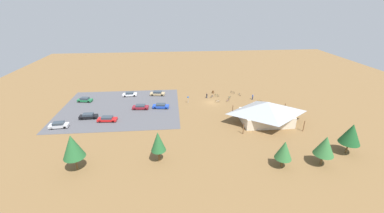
% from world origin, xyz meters
% --- Properties ---
extents(ground, '(160.00, 160.00, 0.00)m').
position_xyz_m(ground, '(0.00, 0.00, 0.00)').
color(ground, brown).
rests_on(ground, ground).
extents(parking_lot_asphalt, '(33.16, 28.06, 0.05)m').
position_xyz_m(parking_lot_asphalt, '(26.82, 1.59, 0.03)').
color(parking_lot_asphalt, '#4C4C51').
rests_on(parking_lot_asphalt, ground).
extents(bike_pavilion, '(14.92, 10.78, 5.63)m').
position_xyz_m(bike_pavilion, '(-11.32, 14.03, 3.18)').
color(bike_pavilion, beige).
rests_on(bike_pavilion, ground).
extents(trash_bin, '(0.60, 0.60, 0.90)m').
position_xyz_m(trash_bin, '(-1.61, -7.90, 0.45)').
color(trash_bin, brown).
rests_on(trash_bin, ground).
extents(lot_sign, '(0.56, 0.08, 2.20)m').
position_xyz_m(lot_sign, '(7.25, -0.27, 1.41)').
color(lot_sign, '#99999E').
rests_on(lot_sign, ground).
extents(pine_west, '(2.82, 2.82, 6.28)m').
position_xyz_m(pine_west, '(14.88, 27.83, 4.29)').
color(pine_west, brown).
rests_on(pine_west, ground).
extents(pine_east, '(3.63, 3.63, 6.03)m').
position_xyz_m(pine_east, '(-15.49, 31.66, 4.14)').
color(pine_east, brown).
rests_on(pine_east, ground).
extents(pine_midwest, '(3.81, 3.81, 7.16)m').
position_xyz_m(pine_midwest, '(29.73, 29.12, 4.93)').
color(pine_midwest, brown).
rests_on(pine_midwest, ground).
extents(pine_center, '(3.97, 3.97, 6.57)m').
position_xyz_m(pine_center, '(-22.72, 28.53, 4.48)').
color(pine_center, brown).
rests_on(pine_center, ground).
extents(pine_mideast, '(3.09, 3.09, 5.43)m').
position_xyz_m(pine_mideast, '(-7.83, 31.65, 3.64)').
color(pine_mideast, brown).
rests_on(pine_mideast, ground).
extents(bicycle_green_trailside, '(1.47, 0.95, 0.83)m').
position_xyz_m(bicycle_green_trailside, '(-2.30, -4.86, 0.37)').
color(bicycle_green_trailside, black).
rests_on(bicycle_green_trailside, ground).
extents(bicycle_black_lone_west, '(1.24, 1.23, 0.86)m').
position_xyz_m(bicycle_black_lone_west, '(-8.03, -7.10, 0.37)').
color(bicycle_black_lone_west, black).
rests_on(bicycle_black_lone_west, ground).
extents(bicycle_teal_yard_right, '(1.19, 1.30, 0.84)m').
position_xyz_m(bicycle_teal_yard_right, '(-5.97, -2.69, 0.37)').
color(bicycle_teal_yard_right, black).
rests_on(bicycle_teal_yard_right, ground).
extents(bicycle_yellow_edge_north, '(1.23, 1.34, 0.86)m').
position_xyz_m(bicycle_yellow_edge_north, '(-14.36, 1.28, 0.38)').
color(bicycle_yellow_edge_north, black).
rests_on(bicycle_yellow_edge_north, ground).
extents(bicycle_purple_back_row, '(1.34, 1.06, 0.77)m').
position_xyz_m(bicycle_purple_back_row, '(-4.92, -0.37, 0.35)').
color(bicycle_purple_back_row, black).
rests_on(bicycle_purple_back_row, ground).
extents(bicycle_red_front_row, '(1.71, 0.55, 0.78)m').
position_xyz_m(bicycle_red_front_row, '(-12.85, 4.59, 0.35)').
color(bicycle_red_front_row, black).
rests_on(bicycle_red_front_row, ground).
extents(bicycle_silver_lone_east, '(0.55, 1.59, 0.83)m').
position_xyz_m(bicycle_silver_lone_east, '(-9.84, -5.11, 0.35)').
color(bicycle_silver_lone_east, black).
rests_on(bicycle_silver_lone_east, ground).
extents(bicycle_orange_yard_center, '(1.22, 1.19, 0.83)m').
position_xyz_m(bicycle_orange_yard_center, '(-17.03, 3.89, 0.36)').
color(bicycle_orange_yard_center, black).
rests_on(bicycle_orange_yard_center, ground).
extents(bicycle_blue_yard_left, '(1.11, 1.24, 0.77)m').
position_xyz_m(bicycle_blue_yard_left, '(-0.60, -4.14, 0.35)').
color(bicycle_blue_yard_left, black).
rests_on(bicycle_blue_yard_left, ground).
extents(bicycle_white_edge_south, '(1.60, 0.49, 0.83)m').
position_xyz_m(bicycle_white_edge_south, '(-1.72, -0.04, 0.36)').
color(bicycle_white_edge_south, black).
rests_on(bicycle_white_edge_south, ground).
extents(car_maroon_end_stall, '(4.62, 2.10, 1.32)m').
position_xyz_m(car_maroon_end_stall, '(20.98, 3.06, 0.72)').
color(car_maroon_end_stall, maroon).
rests_on(car_maroon_end_stall, parking_lot_asphalt).
extents(car_blue_front_row, '(4.80, 2.39, 1.34)m').
position_xyz_m(car_blue_front_row, '(15.29, 2.90, 0.72)').
color(car_blue_front_row, '#1E42B2').
rests_on(car_blue_front_row, parking_lot_asphalt).
extents(car_green_back_corner, '(4.51, 2.41, 1.36)m').
position_xyz_m(car_green_back_corner, '(38.39, -3.93, 0.72)').
color(car_green_back_corner, '#1E6B3D').
rests_on(car_green_back_corner, parking_lot_asphalt).
extents(car_black_aisle_side, '(4.60, 1.87, 1.39)m').
position_xyz_m(car_black_aisle_side, '(33.89, 7.89, 0.74)').
color(car_black_aisle_side, black).
rests_on(car_black_aisle_side, parking_lot_asphalt).
extents(car_white_far_end, '(4.47, 2.04, 1.26)m').
position_xyz_m(car_white_far_end, '(25.52, -7.64, 0.69)').
color(car_white_far_end, white).
rests_on(car_white_far_end, parking_lot_asphalt).
extents(car_red_mid_lot, '(4.93, 2.22, 1.30)m').
position_xyz_m(car_red_mid_lot, '(28.65, 9.96, 0.70)').
color(car_red_mid_lot, red).
rests_on(car_red_mid_lot, parking_lot_asphalt).
extents(car_silver_by_curb, '(4.51, 2.16, 1.44)m').
position_xyz_m(car_silver_by_curb, '(39.53, 12.39, 0.76)').
color(car_silver_by_curb, '#BCBCC1').
rests_on(car_silver_by_curb, parking_lot_asphalt).
extents(car_tan_second_row, '(4.88, 2.44, 1.36)m').
position_xyz_m(car_tan_second_row, '(16.66, -7.54, 0.73)').
color(car_tan_second_row, tan).
rests_on(car_tan_second_row, parking_lot_asphalt).
extents(visitor_near_lot, '(0.36, 0.36, 1.76)m').
position_xyz_m(visitor_near_lot, '(-12.93, -1.33, 0.92)').
color(visitor_near_lot, '#2D3347').
rests_on(visitor_near_lot, ground).
extents(visitor_by_pavilion, '(0.36, 0.39, 1.66)m').
position_xyz_m(visitor_by_pavilion, '(1.06, -3.85, 0.87)').
color(visitor_by_pavilion, '#2D3347').
rests_on(visitor_by_pavilion, ground).
extents(visitor_crossing_yard, '(0.36, 0.38, 1.70)m').
position_xyz_m(visitor_crossing_yard, '(-11.29, 4.54, 0.89)').
color(visitor_crossing_yard, '#2D3347').
rests_on(visitor_crossing_yard, ground).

